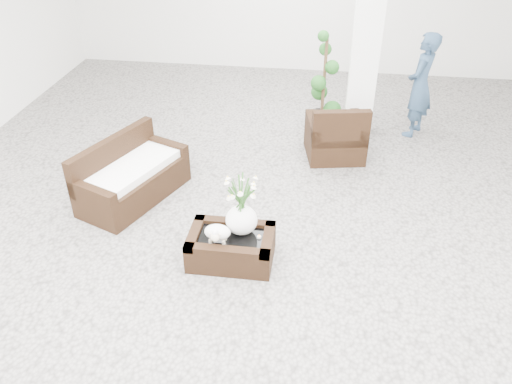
# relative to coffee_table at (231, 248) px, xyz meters

# --- Properties ---
(ground) EXTENTS (11.00, 11.00, 0.00)m
(ground) POSITION_rel_coffee_table_xyz_m (0.21, 0.53, -0.16)
(ground) COLOR gray
(ground) RESTS_ON ground
(column) EXTENTS (0.40, 0.40, 3.50)m
(column) POSITION_rel_coffee_table_xyz_m (1.41, 3.33, 1.59)
(column) COLOR white
(column) RESTS_ON ground
(coffee_table) EXTENTS (0.90, 0.60, 0.31)m
(coffee_table) POSITION_rel_coffee_table_xyz_m (0.00, 0.00, 0.00)
(coffee_table) COLOR black
(coffee_table) RESTS_ON ground
(sheep_figurine) EXTENTS (0.28, 0.23, 0.21)m
(sheep_figurine) POSITION_rel_coffee_table_xyz_m (-0.12, -0.10, 0.26)
(sheep_figurine) COLOR white
(sheep_figurine) RESTS_ON coffee_table
(planter_narcissus) EXTENTS (0.44, 0.44, 0.80)m
(planter_narcissus) POSITION_rel_coffee_table_xyz_m (0.10, 0.10, 0.56)
(planter_narcissus) COLOR white
(planter_narcissus) RESTS_ON coffee_table
(tealight) EXTENTS (0.04, 0.04, 0.03)m
(tealight) POSITION_rel_coffee_table_xyz_m (0.30, 0.02, 0.17)
(tealight) COLOR white
(tealight) RESTS_ON coffee_table
(armchair) EXTENTS (0.92, 0.89, 0.84)m
(armchair) POSITION_rel_coffee_table_xyz_m (1.07, 2.51, 0.26)
(armchair) COLOR black
(armchair) RESTS_ON ground
(loveseat) EXTENTS (1.20, 1.61, 0.77)m
(loveseat) POSITION_rel_coffee_table_xyz_m (-1.44, 1.03, 0.23)
(loveseat) COLOR black
(loveseat) RESTS_ON ground
(topiary) EXTENTS (0.41, 0.41, 1.53)m
(topiary) POSITION_rel_coffee_table_xyz_m (0.85, 3.43, 0.61)
(topiary) COLOR #184415
(topiary) RESTS_ON ground
(shopper) EXTENTS (0.60, 0.69, 1.60)m
(shopper) POSITION_rel_coffee_table_xyz_m (2.28, 3.39, 0.64)
(shopper) COLOR navy
(shopper) RESTS_ON ground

